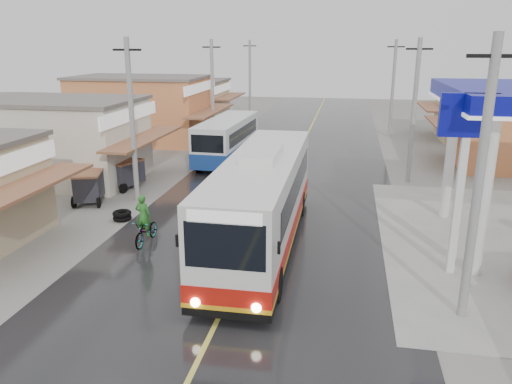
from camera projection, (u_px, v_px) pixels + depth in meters
ground at (230, 295)px, 15.91m from camera, size 120.00×120.00×0.00m
road at (287, 176)px, 30.04m from camera, size 12.00×90.00×0.02m
centre_line at (287, 176)px, 30.04m from camera, size 0.15×90.00×0.01m
shopfronts_left at (109, 157)px, 35.12m from camera, size 11.00×44.00×5.20m
utility_poles_left at (182, 167)px, 32.20m from camera, size 1.60×50.00×8.00m
utility_poles_right at (407, 182)px, 28.83m from camera, size 1.60×36.00×8.00m
coach_bus at (263, 200)px, 19.28m from camera, size 2.92×12.41×3.87m
second_bus at (227, 139)px, 33.37m from camera, size 2.67×8.72×2.86m
cyclist at (146, 227)px, 19.81m from camera, size 0.75×1.96×2.09m
tricycle_near at (125, 173)px, 27.33m from camera, size 1.86×2.33×1.55m
tricycle_far at (89, 186)px, 24.77m from camera, size 1.90×2.20×1.58m
tyre_stack at (122, 216)px, 22.56m from camera, size 0.84×0.84×0.43m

